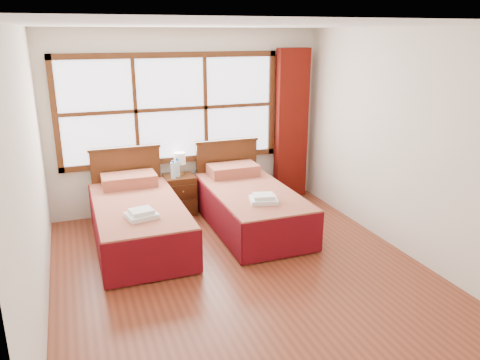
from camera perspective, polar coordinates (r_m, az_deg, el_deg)
name	(u,v)px	position (r m, az deg, el deg)	size (l,w,h in m)	color
floor	(243,273)	(5.26, 0.33, -11.22)	(4.50, 4.50, 0.00)	brown
ceiling	(243,25)	(4.61, 0.39, 18.39)	(4.50, 4.50, 0.00)	white
wall_back	(188,121)	(6.88, -6.33, 7.11)	(4.00, 4.00, 0.00)	silver
wall_left	(30,179)	(4.50, -24.20, 0.09)	(4.50, 4.50, 0.00)	silver
wall_right	(404,143)	(5.77, 19.32, 4.23)	(4.50, 4.50, 0.00)	silver
window	(171,109)	(6.75, -8.39, 8.56)	(3.16, 0.06, 1.56)	white
curtain	(291,125)	(7.32, 6.29, 6.71)	(0.50, 0.16, 2.30)	#621009
bed_left	(138,219)	(5.98, -12.32, -4.67)	(1.05, 2.07, 1.02)	#43220D
bed_right	(250,205)	(6.33, 1.17, -3.03)	(1.04, 2.06, 1.01)	#43220D
nightstand	(180,195)	(6.84, -7.33, -1.77)	(0.43, 0.43, 0.57)	#4C2610
towels_left	(142,214)	(5.37, -11.90, -4.08)	(0.38, 0.35, 0.10)	white
towels_right	(264,199)	(5.75, 2.90, -2.29)	(0.39, 0.36, 0.10)	white
lamp	(180,159)	(6.76, -7.37, 2.54)	(0.17, 0.17, 0.32)	gold
bottle_near	(173,170)	(6.61, -8.15, 1.19)	(0.07, 0.07, 0.26)	#BDE2F3
bottle_far	(177,168)	(6.69, -7.63, 1.43)	(0.07, 0.07, 0.27)	#BDE2F3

